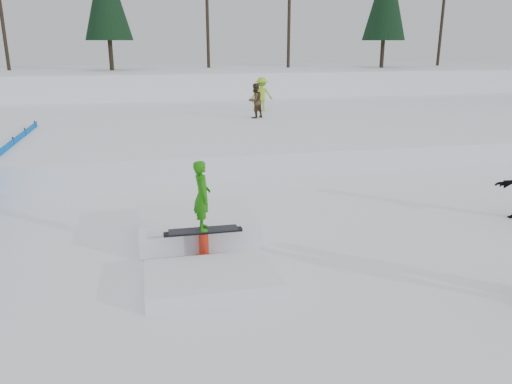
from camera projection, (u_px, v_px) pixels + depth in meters
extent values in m
plane|color=white|center=(253.00, 278.00, 9.54)|extent=(120.00, 120.00, 0.00)
cube|color=white|center=(170.00, 85.00, 37.25)|extent=(60.00, 14.00, 2.40)
cube|color=white|center=(185.00, 125.00, 24.39)|extent=(50.00, 18.00, 0.80)
cylinder|color=black|center=(0.00, 164.00, 16.01)|extent=(0.05, 0.05, 1.10)
cylinder|color=black|center=(15.00, 152.00, 17.79)|extent=(0.05, 0.05, 1.10)
cylinder|color=black|center=(26.00, 142.00, 19.56)|extent=(0.05, 0.05, 1.10)
cylinder|color=black|center=(36.00, 134.00, 21.34)|extent=(0.05, 0.05, 1.10)
cylinder|color=black|center=(111.00, 55.00, 34.40)|extent=(0.30, 0.30, 2.00)
cylinder|color=black|center=(207.00, 1.00, 36.60)|extent=(0.24, 0.24, 9.50)
cylinder|color=black|center=(289.00, 12.00, 37.10)|extent=(0.24, 0.24, 8.00)
cylinder|color=black|center=(382.00, 54.00, 37.99)|extent=(0.30, 0.30, 2.00)
imported|color=#3C2D17|center=(255.00, 101.00, 23.78)|extent=(1.01, 0.95, 1.64)
imported|color=#96C625|center=(262.00, 94.00, 26.14)|extent=(1.25, 0.90, 1.75)
cube|color=white|center=(197.00, 226.00, 11.46)|extent=(2.60, 2.20, 0.54)
cube|color=white|center=(211.00, 280.00, 9.16)|extent=(2.40, 1.60, 0.30)
cylinder|color=red|center=(204.00, 259.00, 10.32)|extent=(0.44, 0.44, 0.06)
cylinder|color=red|center=(204.00, 247.00, 10.24)|extent=(0.20, 0.20, 0.60)
cube|color=black|center=(203.00, 232.00, 10.14)|extent=(1.60, 0.16, 0.06)
cube|color=black|center=(203.00, 230.00, 10.13)|extent=(1.40, 0.28, 0.03)
imported|color=#1A7209|center=(202.00, 196.00, 9.92)|extent=(0.34, 0.52, 1.42)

